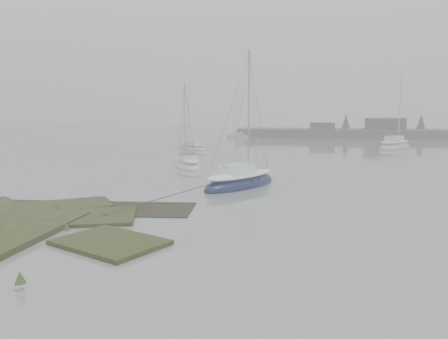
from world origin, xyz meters
TOP-DOWN VIEW (x-y plane):
  - ground at (0.00, 30.00)m, footprint 160.00×160.00m
  - far_shoreline at (26.84, 61.90)m, footprint 60.00×8.00m
  - sailboat_main at (3.22, 11.50)m, footprint 4.73×6.34m
  - sailboat_white at (-2.20, 19.63)m, footprint 3.87×5.32m
  - sailboat_far_a at (-5.78, 35.14)m, footprint 4.67×4.20m
  - sailboat_far_b at (17.66, 40.85)m, footprint 5.65×6.87m
  - sailboat_far_c at (-3.87, 58.20)m, footprint 4.47×3.08m

SIDE VIEW (x-z plane):
  - ground at x=0.00m, z-range 0.00..0.00m
  - sailboat_far_c at x=-3.87m, z-range -2.83..3.21m
  - sailboat_far_a at x=-5.78m, z-range -3.14..3.56m
  - sailboat_white at x=-2.20m, z-range -3.39..3.84m
  - sailboat_main at x=3.22m, z-range -4.06..4.59m
  - sailboat_far_b at x=17.66m, z-range -4.49..5.09m
  - far_shoreline at x=26.84m, z-range -1.22..2.93m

